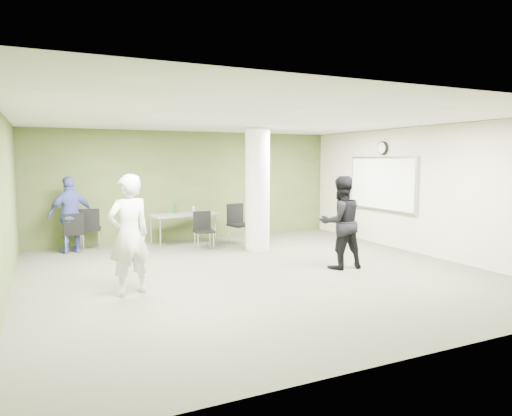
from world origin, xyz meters
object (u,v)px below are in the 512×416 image
man_blue (71,215)px  woman_white (129,235)px  man_black (341,222)px  chair_back_left (74,230)px  folding_table (183,216)px

man_blue → woman_white: bearing=82.3°
woman_white → man_black: woman_white is taller
chair_back_left → man_black: 5.86m
woman_white → man_blue: woman_white is taller
woman_white → man_blue: bearing=-97.4°
chair_back_left → woman_white: (0.57, -3.77, 0.41)m
chair_back_left → man_blue: 0.34m
chair_back_left → man_black: size_ratio=0.51×
folding_table → woman_white: bearing=-127.0°
folding_table → woman_white: 4.19m
chair_back_left → folding_table: bearing=-179.1°
man_black → man_blue: bearing=-33.5°
folding_table → chair_back_left: (-2.49, 0.05, -0.19)m
chair_back_left → woman_white: 3.83m
folding_table → chair_back_left: size_ratio=1.90×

